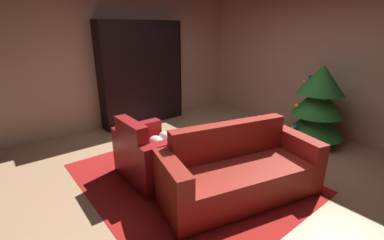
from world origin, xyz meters
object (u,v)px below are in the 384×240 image
(coffee_table, at_px, (188,149))
(bottle_on_table, at_px, (174,141))
(book_stack_on_table, at_px, (188,142))
(couch_red, at_px, (239,173))
(bookshelf_unit, at_px, (147,74))
(decorated_tree, at_px, (318,104))
(armchair_red, at_px, (150,156))

(coffee_table, distance_m, bottle_on_table, 0.23)
(book_stack_on_table, bearing_deg, couch_red, 17.72)
(bottle_on_table, bearing_deg, couch_red, 23.10)
(book_stack_on_table, bearing_deg, bookshelf_unit, 161.99)
(bookshelf_unit, relative_size, decorated_tree, 1.51)
(armchair_red, bearing_deg, couch_red, 30.53)
(armchair_red, relative_size, couch_red, 0.47)
(bookshelf_unit, xyz_separation_m, coffee_table, (2.42, -0.78, -0.65))
(armchair_red, height_order, book_stack_on_table, armchair_red)
(bookshelf_unit, bearing_deg, book_stack_on_table, -18.01)
(coffee_table, distance_m, book_stack_on_table, 0.12)
(coffee_table, xyz_separation_m, bottle_on_table, (-0.11, -0.15, 0.13))
(coffee_table, height_order, decorated_tree, decorated_tree)
(book_stack_on_table, relative_size, bottle_on_table, 1.06)
(book_stack_on_table, xyz_separation_m, bottle_on_table, (-0.13, -0.13, 0.02))
(decorated_tree, bearing_deg, book_stack_on_table, -101.33)
(couch_red, distance_m, decorated_tree, 2.31)
(armchair_red, bearing_deg, decorated_tree, 73.81)
(couch_red, bearing_deg, bottle_on_table, -156.90)
(armchair_red, height_order, decorated_tree, decorated_tree)
(couch_red, height_order, bottle_on_table, couch_red)
(armchair_red, xyz_separation_m, couch_red, (1.07, 0.63, -0.01))
(bookshelf_unit, bearing_deg, decorated_tree, 30.09)
(bookshelf_unit, relative_size, coffee_table, 3.18)
(bookshelf_unit, xyz_separation_m, decorated_tree, (2.93, 1.70, -0.33))
(bottle_on_table, height_order, decorated_tree, decorated_tree)
(bookshelf_unit, distance_m, decorated_tree, 3.40)
(bookshelf_unit, xyz_separation_m, bottle_on_table, (2.30, -0.92, -0.52))
(armchair_red, distance_m, bottle_on_table, 0.41)
(coffee_table, bearing_deg, couch_red, 16.43)
(coffee_table, relative_size, decorated_tree, 0.47)
(bottle_on_table, relative_size, decorated_tree, 0.15)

